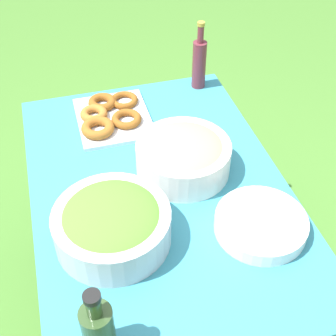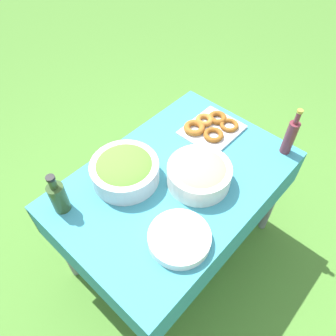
{
  "view_description": "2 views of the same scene",
  "coord_description": "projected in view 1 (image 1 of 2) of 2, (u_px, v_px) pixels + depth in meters",
  "views": [
    {
      "loc": [
        -1.06,
        0.27,
        1.86
      ],
      "look_at": [
        -0.02,
        -0.02,
        0.87
      ],
      "focal_mm": 50.0,
      "sensor_mm": 36.0,
      "label": 1
    },
    {
      "loc": [
        -0.8,
        -0.67,
        2.08
      ],
      "look_at": [
        -0.04,
        0.02,
        0.87
      ],
      "focal_mm": 35.0,
      "sensor_mm": 36.0,
      "label": 2
    }
  ],
  "objects": [
    {
      "name": "ground_plane",
      "position": [
        162.0,
        310.0,
        2.07
      ],
      "size": [
        14.0,
        14.0,
        0.0
      ],
      "primitive_type": "plane",
      "color": "#477A2D"
    },
    {
      "name": "picnic_table",
      "position": [
        160.0,
        210.0,
        1.62
      ],
      "size": [
        1.24,
        0.83,
        0.77
      ],
      "color": "teal",
      "rests_on": "ground_plane"
    },
    {
      "name": "salad_bowl",
      "position": [
        112.0,
        224.0,
        1.34
      ],
      "size": [
        0.34,
        0.34,
        0.13
      ],
      "color": "silver",
      "rests_on": "picnic_table"
    },
    {
      "name": "pasta_bowl",
      "position": [
        183.0,
        155.0,
        1.56
      ],
      "size": [
        0.32,
        0.32,
        0.13
      ],
      "color": "silver",
      "rests_on": "picnic_table"
    },
    {
      "name": "donut_platter",
      "position": [
        110.0,
        116.0,
        1.8
      ],
      "size": [
        0.33,
        0.3,
        0.05
      ],
      "color": "silver",
      "rests_on": "picnic_table"
    },
    {
      "name": "plate_stack",
      "position": [
        261.0,
        224.0,
        1.4
      ],
      "size": [
        0.28,
        0.28,
        0.05
      ],
      "color": "white",
      "rests_on": "picnic_table"
    },
    {
      "name": "olive_oil_bottle",
      "position": [
        98.0,
        329.0,
        1.08
      ],
      "size": [
        0.08,
        0.08,
        0.23
      ],
      "color": "#2D4723",
      "rests_on": "picnic_table"
    },
    {
      "name": "wine_bottle",
      "position": [
        199.0,
        62.0,
        1.92
      ],
      "size": [
        0.06,
        0.06,
        0.29
      ],
      "color": "maroon",
      "rests_on": "picnic_table"
    }
  ]
}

